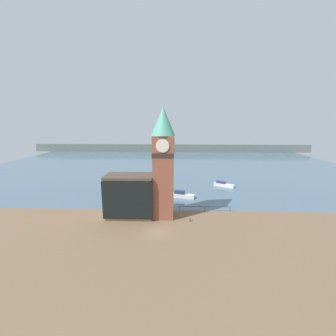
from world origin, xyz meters
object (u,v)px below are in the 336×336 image
Objects in this scene: pier_building at (130,196)px; boat_far at (224,185)px; mooring_bollard_near at (190,219)px; boat_near at (182,195)px; clock_tower at (163,161)px.

pier_building is 1.65× the size of boat_far.
pier_building is 14.05× the size of mooring_bollard_near.
boat_far is at bearing 55.24° from boat_near.
mooring_bollard_near is at bearing -69.71° from boat_near.
clock_tower is at bearing 158.08° from mooring_bollard_near.
boat_near is 8.61× the size of mooring_bollard_near.
mooring_bollard_near is (-11.76, -25.01, -0.21)m from boat_far.
pier_building is at bearing -105.75° from boat_far.
pier_building is at bearing -117.17° from boat_near.
boat_near is at bearing 94.59° from mooring_bollard_near.
boat_far is at bearing 64.81° from mooring_bollard_near.
boat_far is (12.92, 10.66, -0.09)m from boat_near.
mooring_bollard_near is at bearing -21.92° from clock_tower.
boat_far reaches higher than mooring_bollard_near.
boat_far is at bearing 52.98° from clock_tower.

